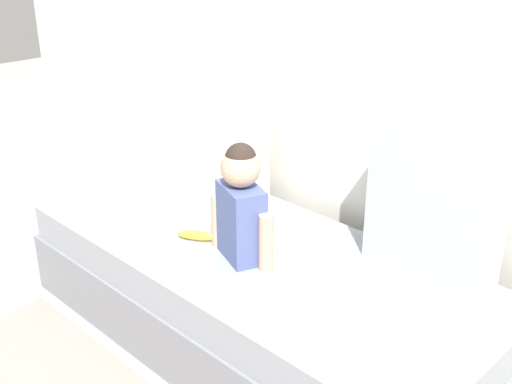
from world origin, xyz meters
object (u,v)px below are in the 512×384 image
object	(u,v)px
toddler	(241,203)
throw_pillow_left	(222,136)
couch	(256,296)
throw_pillow_right	(435,203)
banana	(197,235)

from	to	relation	value
toddler	throw_pillow_left	bearing A→B (deg)	143.36
couch	throw_pillow_left	distance (m)	0.82
couch	throw_pillow_right	size ratio (longest dim) A/B	3.75
couch	throw_pillow_right	distance (m)	0.82
throw_pillow_right	toddler	xyz separation A→B (m)	(-0.57, -0.42, -0.05)
couch	banana	xyz separation A→B (m)	(-0.23, -0.11, 0.24)
couch	toddler	distance (m)	0.45
throw_pillow_left	banana	bearing A→B (deg)	-53.30
banana	throw_pillow_left	bearing A→B (deg)	126.70
couch	banana	distance (m)	0.35
throw_pillow_right	toddler	size ratio (longest dim) A/B	1.18
couch	banana	world-z (taller)	banana
throw_pillow_left	toddler	bearing A→B (deg)	-36.64
toddler	banana	size ratio (longest dim) A/B	2.75
throw_pillow_left	throw_pillow_right	size ratio (longest dim) A/B	0.95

